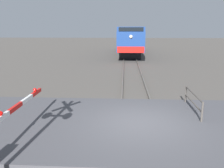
# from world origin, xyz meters

# --- Properties ---
(ground_plane) EXTENTS (160.00, 160.00, 0.00)m
(ground_plane) POSITION_xyz_m (0.00, 0.00, 0.00)
(ground_plane) COLOR #514C47
(rail_track_left) EXTENTS (0.08, 80.00, 0.15)m
(rail_track_left) POSITION_xyz_m (-0.72, 0.00, 0.07)
(rail_track_left) COLOR #59544C
(rail_track_left) RESTS_ON ground_plane
(rail_track_right) EXTENTS (0.08, 80.00, 0.15)m
(rail_track_right) POSITION_xyz_m (0.72, 0.00, 0.07)
(rail_track_right) COLOR #59544C
(rail_track_right) RESTS_ON ground_plane
(road_surface) EXTENTS (36.00, 6.06, 0.16)m
(road_surface) POSITION_xyz_m (0.00, 0.00, 0.08)
(road_surface) COLOR #47474C
(road_surface) RESTS_ON ground_plane
(locomotive) EXTENTS (3.00, 18.18, 3.74)m
(locomotive) POSITION_xyz_m (0.00, 25.30, 1.99)
(locomotive) COLOR black
(locomotive) RESTS_ON ground_plane
(guard_railing) EXTENTS (0.08, 2.56, 0.95)m
(guard_railing) POSITION_xyz_m (2.36, 1.45, 0.62)
(guard_railing) COLOR #4C4742
(guard_railing) RESTS_ON ground_plane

